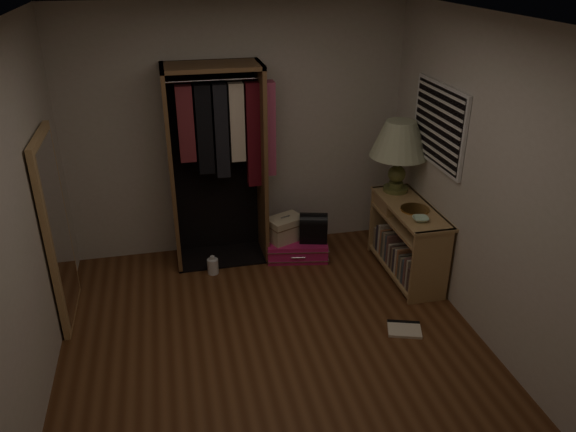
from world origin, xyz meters
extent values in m
plane|color=#512D17|center=(0.00, 0.00, 0.00)|extent=(4.00, 4.00, 0.00)
cube|color=beige|center=(0.00, 2.00, 1.30)|extent=(3.50, 0.02, 2.60)
cube|color=beige|center=(0.00, -2.00, 1.30)|extent=(3.50, 0.02, 2.60)
cube|color=beige|center=(1.75, 0.00, 1.30)|extent=(0.02, 4.00, 2.60)
cube|color=beige|center=(-1.75, 0.00, 1.30)|extent=(0.02, 4.00, 2.60)
cube|color=silver|center=(0.00, 0.00, 2.60)|extent=(3.50, 4.00, 0.01)
cube|color=silver|center=(1.73, 1.00, 1.55)|extent=(0.03, 0.96, 0.76)
cube|color=black|center=(1.73, 1.00, 1.55)|extent=(0.03, 0.90, 0.70)
cube|color=white|center=(1.71, 1.00, 1.24)|extent=(0.01, 0.88, 0.02)
cube|color=white|center=(1.71, 1.00, 1.32)|extent=(0.01, 0.88, 0.02)
cube|color=white|center=(1.71, 1.00, 1.39)|extent=(0.01, 0.88, 0.02)
cube|color=white|center=(1.71, 1.00, 1.47)|extent=(0.01, 0.88, 0.02)
cube|color=white|center=(1.71, 1.00, 1.55)|extent=(0.01, 0.88, 0.02)
cube|color=white|center=(1.71, 1.00, 1.63)|extent=(0.01, 0.88, 0.02)
cube|color=white|center=(1.71, 1.00, 1.71)|extent=(0.01, 0.88, 0.02)
cube|color=white|center=(1.71, 1.00, 1.78)|extent=(0.01, 0.88, 0.02)
cube|color=white|center=(1.71, 1.00, 1.86)|extent=(0.01, 0.88, 0.02)
cube|color=#A78150|center=(1.54, 0.46, 0.38)|extent=(0.40, 0.03, 0.75)
cube|color=#A78150|center=(1.54, 1.54, 0.38)|extent=(0.40, 0.03, 0.75)
cube|color=#A78150|center=(1.54, 1.00, 0.06)|extent=(0.40, 1.04, 0.03)
cube|color=#A78150|center=(1.54, 1.00, 0.57)|extent=(0.40, 1.04, 0.03)
cube|color=#A78150|center=(1.54, 1.00, 0.73)|extent=(0.42, 1.12, 0.03)
cube|color=brown|center=(1.73, 1.00, 0.38)|extent=(0.02, 1.10, 0.75)
cube|color=#A78150|center=(1.53, 1.33, 0.65)|extent=(0.36, 0.38, 0.13)
cube|color=gray|center=(1.47, 0.53, 0.19)|extent=(0.20, 0.04, 0.22)
cube|color=#4C3833|center=(1.46, 0.57, 0.20)|extent=(0.17, 0.04, 0.25)
cube|color=#B7AD99|center=(1.47, 0.62, 0.23)|extent=(0.20, 0.03, 0.30)
cube|color=brown|center=(1.46, 0.66, 0.22)|extent=(0.18, 0.04, 0.30)
cube|color=#3F4C59|center=(1.45, 0.71, 0.20)|extent=(0.16, 0.04, 0.25)
cube|color=gray|center=(1.46, 0.76, 0.20)|extent=(0.18, 0.03, 0.25)
cube|color=#59594C|center=(1.47, 0.80, 0.21)|extent=(0.19, 0.03, 0.26)
cube|color=#B2724C|center=(1.46, 0.84, 0.22)|extent=(0.18, 0.03, 0.29)
cube|color=beige|center=(1.46, 0.89, 0.21)|extent=(0.17, 0.04, 0.27)
cube|color=#332D38|center=(1.47, 0.93, 0.20)|extent=(0.20, 0.04, 0.25)
cube|color=gray|center=(1.46, 0.97, 0.20)|extent=(0.19, 0.03, 0.25)
cube|color=#4C3833|center=(1.47, 1.01, 0.19)|extent=(0.21, 0.04, 0.24)
cube|color=#B7AD99|center=(1.47, 1.06, 0.20)|extent=(0.21, 0.04, 0.24)
cube|color=brown|center=(1.46, 1.10, 0.23)|extent=(0.17, 0.04, 0.31)
cube|color=#3F4C59|center=(1.48, 1.15, 0.22)|extent=(0.21, 0.04, 0.29)
cube|color=gray|center=(1.46, 1.19, 0.23)|extent=(0.18, 0.05, 0.30)
cube|color=#59594C|center=(1.46, 1.25, 0.22)|extent=(0.17, 0.04, 0.28)
cube|color=#B2724C|center=(1.46, 1.29, 0.22)|extent=(0.19, 0.03, 0.28)
cube|color=beige|center=(1.45, 1.34, 0.23)|extent=(0.16, 0.05, 0.32)
cube|color=#332D38|center=(1.45, 1.40, 0.22)|extent=(0.15, 0.05, 0.29)
cube|color=gray|center=(1.46, 1.46, 0.19)|extent=(0.19, 0.05, 0.23)
cube|color=brown|center=(-0.70, 1.74, 1.02)|extent=(0.04, 0.50, 2.05)
cube|color=brown|center=(0.20, 1.74, 1.02)|extent=(0.04, 0.50, 2.05)
cube|color=brown|center=(-0.25, 1.74, 2.03)|extent=(0.95, 0.50, 0.04)
cube|color=black|center=(-0.25, 1.98, 1.02)|extent=(0.95, 0.02, 2.05)
cube|color=black|center=(-0.25, 1.74, 0.01)|extent=(0.95, 0.50, 0.02)
cylinder|color=silver|center=(-0.25, 1.74, 1.90)|extent=(0.87, 0.02, 0.02)
cube|color=maroon|center=(-0.53, 1.72, 1.50)|extent=(0.15, 0.12, 0.74)
cube|color=black|center=(-0.36, 1.72, 1.43)|extent=(0.15, 0.12, 0.87)
cube|color=black|center=(-0.19, 1.72, 1.41)|extent=(0.13, 0.13, 0.92)
cube|color=beige|center=(-0.04, 1.72, 1.48)|extent=(0.14, 0.11, 0.77)
cube|color=#590F19|center=(0.13, 1.72, 1.35)|extent=(0.15, 0.11, 1.05)
cube|color=#BF4C72|center=(0.28, 1.72, 1.40)|extent=(0.11, 0.15, 0.94)
cube|color=tan|center=(-1.71, 1.00, 0.85)|extent=(0.05, 0.80, 1.70)
cube|color=white|center=(-1.68, 1.00, 0.85)|extent=(0.01, 0.68, 1.58)
cube|color=#C5185D|center=(0.55, 1.60, 0.10)|extent=(0.70, 0.56, 0.20)
cube|color=silver|center=(0.55, 1.60, 0.05)|extent=(0.72, 0.58, 0.01)
cube|color=silver|center=(0.55, 1.60, 0.15)|extent=(0.72, 0.58, 0.01)
cylinder|color=silver|center=(0.50, 1.37, 0.10)|extent=(0.15, 0.04, 0.02)
cube|color=#C3B695|center=(0.42, 1.63, 0.32)|extent=(0.44, 0.38, 0.25)
cube|color=brown|center=(0.42, 1.63, 0.38)|extent=(0.45, 0.39, 0.01)
cylinder|color=silver|center=(0.42, 1.63, 0.46)|extent=(0.10, 0.06, 0.02)
cube|color=black|center=(0.71, 1.53, 0.31)|extent=(0.33, 0.26, 0.22)
cylinder|color=black|center=(0.71, 1.53, 0.42)|extent=(0.33, 0.26, 0.19)
cylinder|color=#50562A|center=(1.54, 1.40, 0.77)|extent=(0.32, 0.32, 0.04)
cylinder|color=#50562A|center=(1.54, 1.40, 0.82)|extent=(0.19, 0.19, 0.05)
sphere|color=#50562A|center=(1.54, 1.40, 0.94)|extent=(0.23, 0.23, 0.18)
cylinder|color=#50562A|center=(1.54, 1.40, 1.08)|extent=(0.08, 0.08, 0.11)
cone|color=beige|center=(1.54, 1.40, 1.31)|extent=(0.76, 0.76, 0.36)
cone|color=beige|center=(1.54, 1.40, 1.31)|extent=(0.68, 0.68, 0.34)
cylinder|color=#A87C40|center=(1.54, 0.92, 0.76)|extent=(0.36, 0.36, 0.02)
imported|color=#B1D5BA|center=(1.49, 0.68, 0.77)|extent=(0.17, 0.17, 0.04)
cylinder|color=silver|center=(-0.38, 1.42, 0.08)|extent=(0.14, 0.14, 0.16)
cylinder|color=silver|center=(-0.38, 1.42, 0.18)|extent=(0.06, 0.06, 0.04)
cube|color=beige|center=(1.15, 0.10, 0.01)|extent=(0.34, 0.31, 0.02)
cube|color=black|center=(1.18, 0.19, 0.01)|extent=(0.28, 0.13, 0.03)
camera|label=1|loc=(-0.72, -3.57, 3.02)|focal=35.00mm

